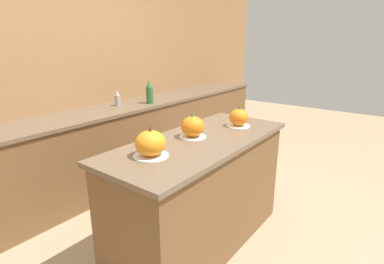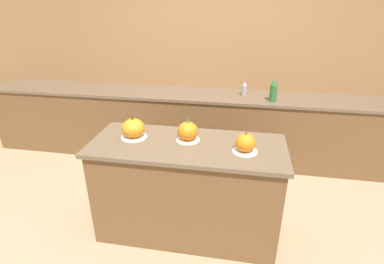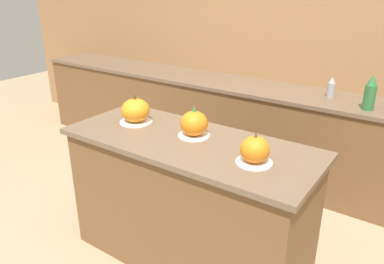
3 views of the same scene
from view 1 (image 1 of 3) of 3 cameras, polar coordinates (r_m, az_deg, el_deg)
The scene contains 9 objects.
ground_plane at distance 2.69m, azimuth 1.52°, elevation -20.20°, with size 12.00×12.00×0.00m, color tan.
wall_back at distance 3.52m, azimuth -23.02°, elevation 9.57°, with size 8.00×0.06×2.50m.
kitchen_island at distance 2.44m, azimuth 1.60°, elevation -11.54°, with size 1.64×0.68×0.92m.
back_counter at distance 3.42m, azimuth -18.69°, elevation -3.98°, with size 6.00×0.60×0.90m.
pumpkin_cake_left at distance 1.91m, azimuth -7.88°, elevation -2.26°, with size 0.23×0.23×0.21m.
pumpkin_cake_center at distance 2.27m, azimuth 0.13°, elevation 0.95°, with size 0.21×0.21×0.21m.
pumpkin_cake_right at distance 2.60m, azimuth 8.88°, elevation 2.67°, with size 0.20×0.20×0.18m.
bottle_tall at distance 3.64m, azimuth -8.08°, elevation 7.51°, with size 0.09×0.09×0.28m.
bottle_short at distance 3.56m, azimuth -14.02°, elevation 6.18°, with size 0.07×0.07×0.18m.
Camera 1 is at (-1.74, -1.24, 1.62)m, focal length 28.00 mm.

